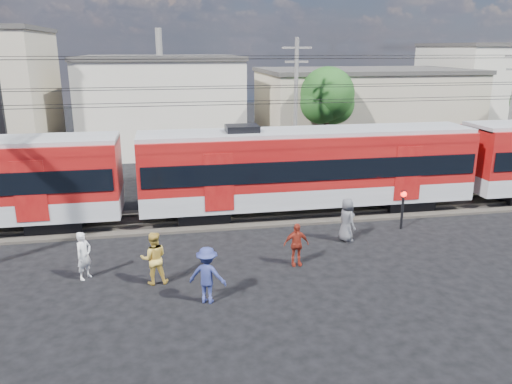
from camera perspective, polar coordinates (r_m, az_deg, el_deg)
ground at (r=16.72m, az=-2.61°, el=-12.07°), size 120.00×120.00×0.00m
track_bed at (r=24.00m, az=-5.28°, el=-2.97°), size 70.00×3.40×0.12m
rail_near at (r=23.26m, az=-5.11°, el=-3.29°), size 70.00×0.12×0.12m
rail_far at (r=24.67m, az=-5.45°, el=-2.15°), size 70.00×0.12×0.12m
commuter_train at (r=24.28m, az=6.42°, el=2.97°), size 50.30×3.08×4.17m
catenary at (r=23.73m, az=-27.09°, el=7.72°), size 70.00×9.30×7.52m
building_midwest at (r=41.82m, az=-10.70°, el=10.07°), size 12.24×12.24×7.30m
building_mideast at (r=42.04m, az=12.01°, el=9.34°), size 16.32×10.20×6.30m
building_east at (r=52.21m, az=24.97°, el=10.59°), size 10.20×10.20×8.30m
utility_pole_mid at (r=30.84m, az=4.55°, el=9.85°), size 1.80×0.24×8.50m
utility_pole_east at (r=36.24m, az=27.17°, el=8.68°), size 1.80×0.24×8.00m
tree_near at (r=34.69m, az=8.40°, el=10.64°), size 3.82×3.64×6.72m
pedestrian_a at (r=18.69m, az=-19.08°, el=-6.88°), size 0.72×0.76×1.74m
pedestrian_b at (r=17.66m, az=-11.60°, el=-7.42°), size 0.94×0.75×1.88m
pedestrian_c at (r=16.17m, az=-5.59°, el=-9.42°), size 1.39×1.11×1.88m
pedestrian_d at (r=18.80m, az=4.61°, el=-5.99°), size 0.98×0.44×1.66m
pedestrian_e at (r=21.36m, az=10.34°, el=-3.15°), size 0.82×1.04×1.87m
crossing_signal at (r=23.22m, az=16.45°, el=-1.16°), size 0.26×0.26×1.80m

